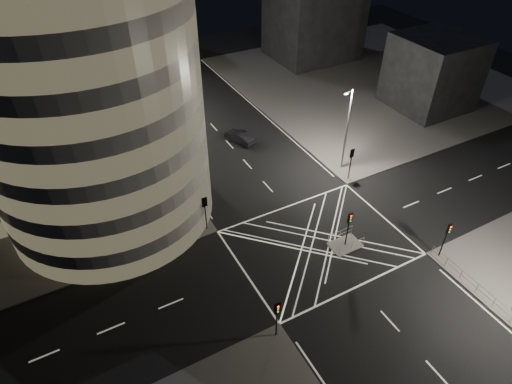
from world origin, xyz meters
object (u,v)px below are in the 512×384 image
traffic_signal_fl (205,208)px  traffic_signal_fr (351,158)px  street_lamp_right_far (347,128)px  street_lamp_left_far (128,90)px  sedan (240,137)px  central_island (345,245)px  traffic_signal_nl (277,314)px  traffic_signal_island (349,223)px  street_lamp_left_near (177,160)px  traffic_signal_nr (447,234)px

traffic_signal_fl → traffic_signal_fr: 17.60m
traffic_signal_fr → street_lamp_right_far: bearing=73.9°
street_lamp_left_far → sedan: street_lamp_left_far is taller
central_island → traffic_signal_nl: size_ratio=0.75×
traffic_signal_nl → traffic_signal_island: size_ratio=1.00×
traffic_signal_fl → street_lamp_left_near: bearing=97.0°
traffic_signal_island → traffic_signal_nl: bearing=-153.9°
sedan → central_island: bearing=71.7°
central_island → street_lamp_right_far: size_ratio=0.30×
street_lamp_right_far → traffic_signal_fl: bearing=-173.1°
sedan → traffic_signal_nr: bearing=85.6°
traffic_signal_fr → street_lamp_left_far: (-18.24, 23.20, 2.63)m
traffic_signal_fl → traffic_signal_nl: 13.60m
traffic_signal_nl → street_lamp_left_far: bearing=91.0°
traffic_signal_nr → street_lamp_left_far: 41.15m
traffic_signal_nl → street_lamp_left_near: street_lamp_left_near is taller
central_island → street_lamp_left_near: 18.52m
street_lamp_left_near → street_lamp_right_far: bearing=-9.0°
traffic_signal_fl → street_lamp_left_far: (-0.64, 23.20, 2.63)m
traffic_signal_fr → traffic_signal_island: 10.73m
traffic_signal_fl → street_lamp_left_near: size_ratio=0.40×
traffic_signal_island → sedan: bearing=91.3°
traffic_signal_fr → street_lamp_left_far: bearing=128.2°
traffic_signal_fr → traffic_signal_fl: bearing=180.0°
traffic_signal_fr → sedan: traffic_signal_fr is taller
central_island → street_lamp_left_far: (-11.44, 31.50, 5.47)m
traffic_signal_fr → sedan: (-7.30, 13.15, -2.19)m
sedan → street_lamp_left_far: bearing=-62.2°
traffic_signal_nr → sedan: bearing=105.3°
traffic_signal_fl → traffic_signal_island: 13.62m
central_island → traffic_signal_fl: 13.91m
central_island → traffic_signal_fl: traffic_signal_fl is taller
street_lamp_left_near → sedan: (10.94, 7.95, -4.81)m
central_island → traffic_signal_fr: 11.10m
street_lamp_right_far → sedan: size_ratio=2.26×
traffic_signal_fr → traffic_signal_nr: 13.60m
traffic_signal_island → street_lamp_left_far: street_lamp_left_far is taller
central_island → street_lamp_left_near: street_lamp_left_near is taller
traffic_signal_fl → traffic_signal_fr: bearing=0.0°
street_lamp_left_far → street_lamp_left_near: bearing=-90.0°
street_lamp_left_far → sedan: bearing=-42.6°
street_lamp_right_far → traffic_signal_island: bearing=-125.3°
traffic_signal_fl → sedan: bearing=51.9°
sedan → traffic_signal_island: bearing=71.7°
traffic_signal_nl → street_lamp_right_far: (18.24, 15.80, 2.63)m
central_island → traffic_signal_nr: traffic_signal_nr is taller
traffic_signal_nr → traffic_signal_island: size_ratio=1.00×
traffic_signal_nl → sedan: traffic_signal_nl is taller
central_island → traffic_signal_fr: (6.80, 8.30, 2.84)m
street_lamp_left_near → sedan: 14.35m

